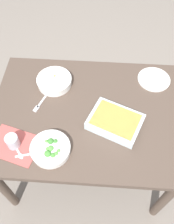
{
  "coord_description": "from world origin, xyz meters",
  "views": [
    {
      "loc": [
        -0.06,
        0.87,
        2.0
      ],
      "look_at": [
        0.0,
        0.0,
        0.74
      ],
      "focal_mm": 39.34,
      "sensor_mm": 36.0,
      "label": 1
    }
  ],
  "objects_px": {
    "stew_bowl": "(54,81)",
    "spoon_by_stew": "(50,87)",
    "baking_dish": "(115,122)",
    "spoon_by_broccoli": "(36,153)",
    "drink_cup": "(13,142)",
    "side_plate": "(154,79)",
    "broccoli_bowl": "(51,149)",
    "spoon_spare": "(18,150)",
    "fork_on_table": "(41,103)"
  },
  "relations": [
    {
      "from": "side_plate",
      "to": "stew_bowl",
      "type": "bearing_deg",
      "value": 7.06
    },
    {
      "from": "spoon_by_broccoli",
      "to": "spoon_spare",
      "type": "distance_m",
      "value": 0.1
    },
    {
      "from": "spoon_by_broccoli",
      "to": "fork_on_table",
      "type": "xyz_separation_m",
      "value": [
        0.03,
        -0.35,
        -0.0
      ]
    },
    {
      "from": "side_plate",
      "to": "spoon_by_stew",
      "type": "distance_m",
      "value": 0.71
    },
    {
      "from": "drink_cup",
      "to": "fork_on_table",
      "type": "height_order",
      "value": "drink_cup"
    },
    {
      "from": "broccoli_bowl",
      "to": "spoon_by_broccoli",
      "type": "bearing_deg",
      "value": 14.3
    },
    {
      "from": "stew_bowl",
      "to": "spoon_spare",
      "type": "height_order",
      "value": "stew_bowl"
    },
    {
      "from": "stew_bowl",
      "to": "fork_on_table",
      "type": "bearing_deg",
      "value": 68.29
    },
    {
      "from": "broccoli_bowl",
      "to": "fork_on_table",
      "type": "bearing_deg",
      "value": -70.13
    },
    {
      "from": "spoon_by_stew",
      "to": "spoon_by_broccoli",
      "type": "relative_size",
      "value": 0.87
    },
    {
      "from": "stew_bowl",
      "to": "spoon_by_broccoli",
      "type": "xyz_separation_m",
      "value": [
        0.03,
        0.52,
        -0.03
      ]
    },
    {
      "from": "broccoli_bowl",
      "to": "baking_dish",
      "type": "bearing_deg",
      "value": -150.61
    },
    {
      "from": "broccoli_bowl",
      "to": "spoon_by_broccoli",
      "type": "relative_size",
      "value": 1.3
    },
    {
      "from": "stew_bowl",
      "to": "side_plate",
      "type": "bearing_deg",
      "value": -172.94
    },
    {
      "from": "side_plate",
      "to": "fork_on_table",
      "type": "bearing_deg",
      "value": 18.89
    },
    {
      "from": "side_plate",
      "to": "spoon_spare",
      "type": "bearing_deg",
      "value": 36.1
    },
    {
      "from": "drink_cup",
      "to": "spoon_spare",
      "type": "height_order",
      "value": "drink_cup"
    },
    {
      "from": "spoon_by_stew",
      "to": "spoon_spare",
      "type": "xyz_separation_m",
      "value": [
        0.11,
        0.47,
        0.0
      ]
    },
    {
      "from": "drink_cup",
      "to": "spoon_spare",
      "type": "xyz_separation_m",
      "value": [
        -0.03,
        0.03,
        -0.03
      ]
    },
    {
      "from": "spoon_by_broccoli",
      "to": "fork_on_table",
      "type": "relative_size",
      "value": 1.02
    },
    {
      "from": "stew_bowl",
      "to": "baking_dish",
      "type": "bearing_deg",
      "value": 143.93
    },
    {
      "from": "broccoli_bowl",
      "to": "side_plate",
      "type": "bearing_deg",
      "value": -137.03
    },
    {
      "from": "baking_dish",
      "to": "spoon_by_stew",
      "type": "distance_m",
      "value": 0.51
    },
    {
      "from": "fork_on_table",
      "to": "spoon_by_broccoli",
      "type": "bearing_deg",
      "value": 95.63
    },
    {
      "from": "baking_dish",
      "to": "spoon_by_broccoli",
      "type": "distance_m",
      "value": 0.49
    },
    {
      "from": "spoon_by_stew",
      "to": "baking_dish",
      "type": "bearing_deg",
      "value": 148.84
    },
    {
      "from": "spoon_spare",
      "to": "fork_on_table",
      "type": "height_order",
      "value": "spoon_spare"
    },
    {
      "from": "spoon_spare",
      "to": "spoon_by_stew",
      "type": "bearing_deg",
      "value": -103.35
    },
    {
      "from": "spoon_by_stew",
      "to": "spoon_by_broccoli",
      "type": "height_order",
      "value": "same"
    },
    {
      "from": "drink_cup",
      "to": "spoon_by_broccoli",
      "type": "relative_size",
      "value": 0.49
    },
    {
      "from": "drink_cup",
      "to": "side_plate",
      "type": "height_order",
      "value": "drink_cup"
    },
    {
      "from": "baking_dish",
      "to": "spoon_by_broccoli",
      "type": "xyz_separation_m",
      "value": [
        0.44,
        0.22,
        -0.03
      ]
    },
    {
      "from": "drink_cup",
      "to": "spoon_by_stew",
      "type": "bearing_deg",
      "value": -107.57
    },
    {
      "from": "stew_bowl",
      "to": "spoon_spare",
      "type": "xyz_separation_m",
      "value": [
        0.14,
        0.51,
        -0.03
      ]
    },
    {
      "from": "fork_on_table",
      "to": "spoon_by_stew",
      "type": "bearing_deg",
      "value": -107.26
    },
    {
      "from": "spoon_by_stew",
      "to": "side_plate",
      "type": "bearing_deg",
      "value": -170.4
    },
    {
      "from": "spoon_by_broccoli",
      "to": "spoon_spare",
      "type": "height_order",
      "value": "same"
    },
    {
      "from": "drink_cup",
      "to": "broccoli_bowl",
      "type": "bearing_deg",
      "value": 173.99
    },
    {
      "from": "stew_bowl",
      "to": "spoon_by_stew",
      "type": "relative_size",
      "value": 1.54
    },
    {
      "from": "side_plate",
      "to": "drink_cup",
      "type": "bearing_deg",
      "value": 33.64
    },
    {
      "from": "drink_cup",
      "to": "spoon_by_broccoli",
      "type": "bearing_deg",
      "value": 161.48
    },
    {
      "from": "side_plate",
      "to": "fork_on_table",
      "type": "height_order",
      "value": "side_plate"
    },
    {
      "from": "broccoli_bowl",
      "to": "drink_cup",
      "type": "relative_size",
      "value": 2.65
    },
    {
      "from": "stew_bowl",
      "to": "baking_dish",
      "type": "height_order",
      "value": "same"
    },
    {
      "from": "stew_bowl",
      "to": "baking_dish",
      "type": "relative_size",
      "value": 0.65
    },
    {
      "from": "drink_cup",
      "to": "side_plate",
      "type": "bearing_deg",
      "value": -146.36
    },
    {
      "from": "broccoli_bowl",
      "to": "spoon_spare",
      "type": "xyz_separation_m",
      "value": [
        0.19,
        0.01,
        -0.03
      ]
    },
    {
      "from": "spoon_by_stew",
      "to": "spoon_by_broccoli",
      "type": "bearing_deg",
      "value": 89.08
    },
    {
      "from": "stew_bowl",
      "to": "broccoli_bowl",
      "type": "xyz_separation_m",
      "value": [
        -0.05,
        0.5,
        -0.0
      ]
    },
    {
      "from": "broccoli_bowl",
      "to": "drink_cup",
      "type": "xyz_separation_m",
      "value": [
        0.21,
        -0.02,
        0.01
      ]
    }
  ]
}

